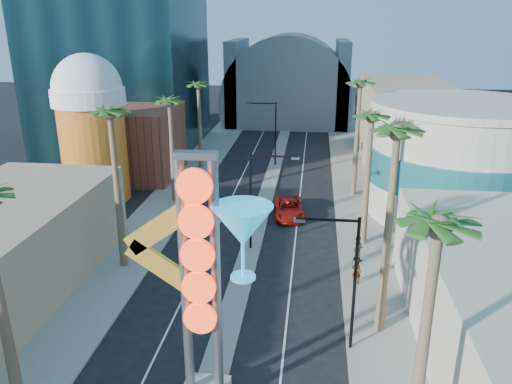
% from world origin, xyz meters
% --- Properties ---
extents(sidewalk_west, '(5.00, 100.00, 0.15)m').
position_xyz_m(sidewalk_west, '(-9.50, 35.00, 0.07)').
color(sidewalk_west, gray).
rests_on(sidewalk_west, ground).
extents(sidewalk_east, '(5.00, 100.00, 0.15)m').
position_xyz_m(sidewalk_east, '(9.50, 35.00, 0.07)').
color(sidewalk_east, gray).
rests_on(sidewalk_east, ground).
extents(median, '(1.60, 84.00, 0.15)m').
position_xyz_m(median, '(0.00, 38.00, 0.07)').
color(median, gray).
rests_on(median, ground).
extents(brick_filler_west, '(10.00, 10.00, 8.00)m').
position_xyz_m(brick_filler_west, '(-16.00, 38.00, 4.00)').
color(brick_filler_west, brown).
rests_on(brick_filler_west, ground).
extents(filler_east, '(10.00, 20.00, 10.00)m').
position_xyz_m(filler_east, '(16.00, 48.00, 5.00)').
color(filler_east, tan).
rests_on(filler_east, ground).
extents(beer_mug, '(7.00, 7.00, 14.50)m').
position_xyz_m(beer_mug, '(-17.00, 30.00, 7.84)').
color(beer_mug, orange).
rests_on(beer_mug, ground).
extents(turquoise_building, '(16.60, 16.60, 10.60)m').
position_xyz_m(turquoise_building, '(18.00, 30.00, 5.25)').
color(turquoise_building, '#B5AF99').
rests_on(turquoise_building, ground).
extents(canopy, '(22.00, 16.00, 22.00)m').
position_xyz_m(canopy, '(0.00, 72.00, 4.31)').
color(canopy, slate).
rests_on(canopy, ground).
extents(neon_sign, '(6.53, 2.60, 12.55)m').
position_xyz_m(neon_sign, '(0.82, 2.96, 7.31)').
color(neon_sign, gray).
rests_on(neon_sign, ground).
extents(streetlight_0, '(3.79, 0.25, 8.00)m').
position_xyz_m(streetlight_0, '(0.55, 20.00, 4.88)').
color(streetlight_0, black).
rests_on(streetlight_0, ground).
extents(streetlight_1, '(3.79, 0.25, 8.00)m').
position_xyz_m(streetlight_1, '(-0.55, 44.00, 4.88)').
color(streetlight_1, black).
rests_on(streetlight_1, ground).
extents(streetlight_2, '(3.45, 0.25, 8.00)m').
position_xyz_m(streetlight_2, '(6.72, 8.00, 4.83)').
color(streetlight_2, black).
rests_on(streetlight_2, ground).
extents(palm_1, '(2.40, 2.40, 12.70)m').
position_xyz_m(palm_1, '(-9.00, 16.00, 10.82)').
color(palm_1, brown).
rests_on(palm_1, ground).
extents(palm_2, '(2.40, 2.40, 11.20)m').
position_xyz_m(palm_2, '(-9.00, 30.00, 9.48)').
color(palm_2, brown).
rests_on(palm_2, ground).
extents(palm_3, '(2.40, 2.40, 11.20)m').
position_xyz_m(palm_3, '(-9.00, 42.00, 9.48)').
color(palm_3, brown).
rests_on(palm_3, ground).
extents(palm_4, '(2.40, 2.40, 12.20)m').
position_xyz_m(palm_4, '(9.00, 0.00, 10.38)').
color(palm_4, brown).
rests_on(palm_4, ground).
extents(palm_5, '(2.40, 2.40, 13.20)m').
position_xyz_m(palm_5, '(9.00, 10.00, 11.27)').
color(palm_5, brown).
rests_on(palm_5, ground).
extents(palm_6, '(2.40, 2.40, 11.70)m').
position_xyz_m(palm_6, '(9.00, 22.00, 9.93)').
color(palm_6, brown).
rests_on(palm_6, ground).
extents(palm_7, '(2.40, 2.40, 12.70)m').
position_xyz_m(palm_7, '(9.00, 34.00, 10.82)').
color(palm_7, brown).
rests_on(palm_7, ground).
extents(red_pickup, '(3.24, 5.93, 1.58)m').
position_xyz_m(red_pickup, '(2.68, 27.44, 0.79)').
color(red_pickup, '#9D110C').
rests_on(red_pickup, ground).
extents(pedestrian_a, '(0.71, 0.54, 1.75)m').
position_xyz_m(pedestrian_a, '(7.99, 15.27, 1.02)').
color(pedestrian_a, gray).
rests_on(pedestrian_a, sidewalk_east).
extents(pedestrian_b, '(1.17, 1.06, 1.97)m').
position_xyz_m(pedestrian_b, '(8.29, 18.83, 1.13)').
color(pedestrian_b, gray).
rests_on(pedestrian_b, sidewalk_east).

